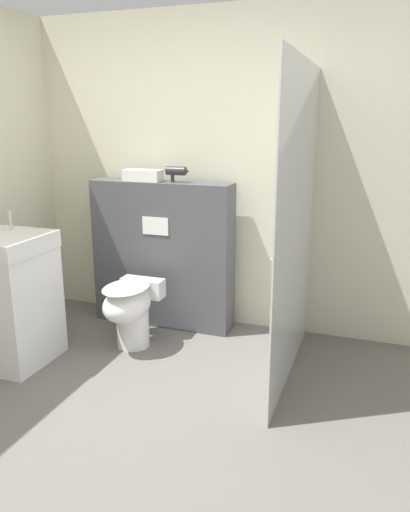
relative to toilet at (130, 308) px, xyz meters
The scene contains 8 objects.
ground_plane 1.24m from the toilet, 72.41° to the right, with size 12.00×12.00×0.00m, color slate.
wall_back 1.26m from the toilet, 64.22° to the left, with size 8.00×0.06×2.50m.
partition_panel 0.60m from the toilet, 86.08° to the left, with size 1.17×0.26×1.20m.
shower_glass 1.39m from the toilet, ahead, with size 0.04×1.40×2.02m.
toilet is the anchor object (origin of this frame).
sink_vanity 0.89m from the toilet, 147.79° to the right, with size 0.63×0.54×1.06m.
hair_drier 1.11m from the toilet, 70.76° to the left, with size 0.18×0.07×0.12m.
folded_towel 1.06m from the toilet, 102.59° to the left, with size 0.30×0.14×0.09m.
Camera 1 is at (1.33, -1.95, 1.67)m, focal length 35.00 mm.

